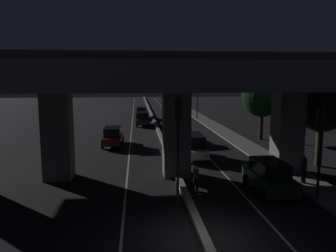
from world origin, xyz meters
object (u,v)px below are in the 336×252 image
at_px(street_lamp, 195,90).
at_px(traffic_light_right_of_median, 320,137).
at_px(car_dark_red_lead_oncoming, 113,136).
at_px(car_black_third_oncoming, 141,113).
at_px(motorcycle_black_filtering_near, 196,179).
at_px(car_dark_green_second_oncoming, 143,118).
at_px(car_dark_green_lead, 269,176).
at_px(traffic_light_left_of_median, 178,132).
at_px(pedestrian_on_sidewalk, 304,169).
at_px(car_dark_red_third, 181,135).
at_px(motorcycle_red_filtering_far, 167,132).
at_px(car_white_second, 193,145).
at_px(motorcycle_blue_filtering_mid, 176,146).

bearing_deg(street_lamp, traffic_light_right_of_median, -89.60).
xyz_separation_m(car_dark_red_lead_oncoming, car_black_third_oncoming, (3.02, 21.12, 0.03)).
bearing_deg(motorcycle_black_filtering_near, car_dark_green_second_oncoming, 9.96).
xyz_separation_m(car_dark_green_lead, car_black_third_oncoming, (-6.49, 34.97, 0.00)).
distance_m(traffic_light_left_of_median, car_dark_green_second_oncoming, 28.62).
relative_size(car_dark_red_lead_oncoming, car_dark_green_second_oncoming, 0.96).
bearing_deg(traffic_light_left_of_median, motorcycle_black_filtering_near, 61.63).
distance_m(street_lamp, pedestrian_on_sidewalk, 32.05).
xyz_separation_m(car_dark_red_third, motorcycle_black_filtering_near, (-1.05, -13.74, -0.19)).
bearing_deg(traffic_light_left_of_median, motorcycle_red_filtering_far, 86.26).
bearing_deg(traffic_light_right_of_median, motorcycle_red_filtering_far, 106.90).
xyz_separation_m(street_lamp, car_black_third_oncoming, (-8.15, 2.14, -3.66)).
relative_size(car_dark_green_lead, car_dark_red_third, 0.89).
xyz_separation_m(car_dark_red_third, car_dark_red_lead_oncoming, (-6.65, -0.92, 0.13)).
distance_m(car_dark_green_lead, motorcycle_red_filtering_far, 18.42).
bearing_deg(traffic_light_left_of_median, car_white_second, 76.03).
relative_size(car_white_second, motorcycle_red_filtering_far, 2.41).
distance_m(car_dark_green_lead, motorcycle_black_filtering_near, 4.06).
xyz_separation_m(street_lamp, car_dark_red_lead_oncoming, (-11.17, -18.98, -3.69)).
height_order(traffic_light_left_of_median, car_dark_red_third, traffic_light_left_of_median).
distance_m(car_black_third_oncoming, motorcycle_blue_filtering_mid, 25.17).
distance_m(street_lamp, car_black_third_oncoming, 9.19).
bearing_deg(pedestrian_on_sidewalk, street_lamp, 91.55).
bearing_deg(traffic_light_right_of_median, car_black_third_oncoming, 102.94).
relative_size(traffic_light_left_of_median, street_lamp, 0.72).
height_order(car_dark_green_lead, car_dark_red_lead_oncoming, car_dark_green_lead).
bearing_deg(car_dark_green_second_oncoming, car_black_third_oncoming, -177.38).
distance_m(street_lamp, car_dark_green_second_oncoming, 10.62).
relative_size(car_dark_green_second_oncoming, motorcycle_blue_filtering_mid, 2.66).
xyz_separation_m(motorcycle_blue_filtering_mid, motorcycle_red_filtering_far, (-0.04, 8.05, -0.05)).
distance_m(car_dark_green_lead, car_black_third_oncoming, 35.56).
distance_m(car_dark_red_third, motorcycle_black_filtering_near, 13.78).
distance_m(car_white_second, motorcycle_black_filtering_near, 7.46).
distance_m(car_white_second, car_dark_green_second_oncoming, 18.88).
xyz_separation_m(car_dark_red_third, car_dark_green_second_oncoming, (-3.54, 12.17, 0.20)).
bearing_deg(motorcycle_blue_filtering_mid, car_dark_red_lead_oncoming, 54.52).
xyz_separation_m(street_lamp, pedestrian_on_sidewalk, (0.86, -31.83, -3.61)).
relative_size(street_lamp, car_dark_green_second_oncoming, 1.68).
bearing_deg(car_white_second, pedestrian_on_sidewalk, -144.59).
distance_m(street_lamp, car_dark_red_lead_oncoming, 22.33).
distance_m(car_dark_red_lead_oncoming, motorcycle_blue_filtering_mid, 6.78).
bearing_deg(car_dark_green_second_oncoming, motorcycle_blue_filtering_mid, 10.09).
xyz_separation_m(car_dark_green_lead, pedestrian_on_sidewalk, (2.52, 0.99, 0.05)).
relative_size(traffic_light_left_of_median, motorcycle_red_filtering_far, 3.06).
xyz_separation_m(car_dark_green_second_oncoming, pedestrian_on_sidewalk, (8.93, -25.94, 0.01)).
bearing_deg(car_black_third_oncoming, car_dark_red_third, 9.98).
bearing_deg(motorcycle_red_filtering_far, pedestrian_on_sidewalk, -156.15).
height_order(traffic_light_right_of_median, car_dark_red_lead_oncoming, traffic_light_right_of_median).
bearing_deg(motorcycle_red_filtering_far, car_dark_red_third, -157.33).
distance_m(motorcycle_black_filtering_near, motorcycle_red_filtering_far, 16.95).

